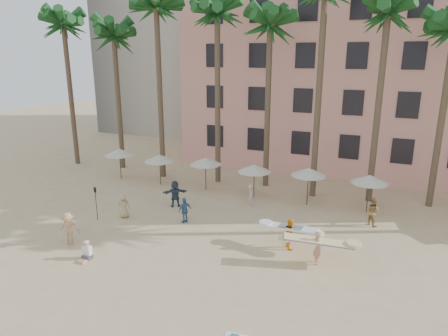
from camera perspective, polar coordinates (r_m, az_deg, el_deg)
ground at (r=19.30m, az=-5.07°, el=-16.38°), size 120.00×120.00×0.00m
pink_hotel at (r=40.45m, az=21.92°, el=11.56°), size 35.00×14.00×16.00m
palm_row at (r=30.37m, az=9.28°, el=20.78°), size 44.40×5.40×16.30m
umbrella_row at (r=30.02m, az=0.73°, el=0.54°), size 22.50×2.70×2.73m
carrier_yellow at (r=21.08m, az=13.30°, el=-10.68°), size 3.55×1.57×1.76m
carrier_white at (r=22.42m, az=9.48°, el=-9.03°), size 3.02×1.08×1.70m
beachgoers at (r=25.59m, az=-5.74°, el=-5.70°), size 16.81×10.49×1.89m
paddle at (r=26.74m, az=-17.84°, el=-4.28°), size 0.18×0.04×2.23m
seated_man at (r=22.36m, az=-19.05°, el=-11.45°), size 0.44×0.76×0.99m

